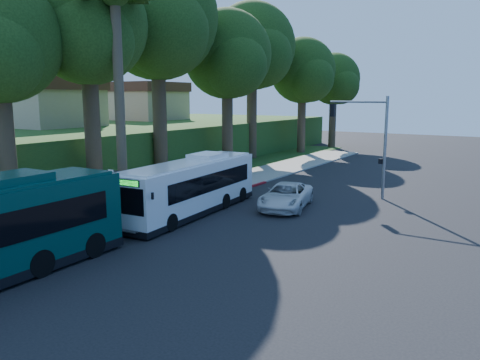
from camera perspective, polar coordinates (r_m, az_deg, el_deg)
The scene contains 17 objects.
ground at distance 26.51m, azimuth 0.96°, elevation -5.06°, with size 140.00×140.00×0.00m, color black.
sidewalk at distance 30.79m, azimuth -10.76°, elevation -2.98°, with size 4.50×70.00×0.12m, color gray.
red_curb at distance 26.45m, azimuth -12.98°, elevation -5.21°, with size 0.25×30.00×0.13m, color maroon.
grass_verge at distance 38.20m, azimuth -11.96°, elevation -0.53°, with size 8.00×70.00×0.06m, color #234719.
bus_shelter at distance 28.43m, azimuth -14.72°, elevation -0.62°, with size 3.20×1.51×2.55m.
stop_sign_pole at distance 25.61m, azimuth -15.37°, elevation -1.18°, with size 0.35×0.06×3.17m.
traffic_signal_pole at distance 33.37m, azimuth 15.64°, elevation 5.42°, with size 4.10×0.30×7.00m.
palm_tree at distance 30.08m, azimuth -14.99°, elevation 20.20°, with size 4.20×4.20×14.40m.
hillside_backdrop at distance 54.32m, azimuth -14.79°, elevation 5.02°, with size 24.00×60.00×8.80m.
tree_0 at distance 33.97m, azimuth -18.05°, elevation 16.84°, with size 8.40×8.00×15.70m.
tree_1 at distance 40.43m, azimuth -9.97°, elevation 18.20°, with size 10.50×10.00×18.26m.
tree_2 at distance 45.60m, azimuth -1.49°, elevation 14.55°, with size 8.82×8.40×15.12m.
tree_3 at distance 53.53m, azimuth 1.58°, elevation 15.50°, with size 10.08×9.60×17.28m.
tree_4 at distance 59.32m, azimuth 7.72°, elevation 12.71°, with size 8.40×8.00×14.14m.
tree_5 at distance 66.29m, azimuth 11.43°, elevation 11.66°, with size 7.35×7.00×12.86m.
white_bus at distance 28.13m, azimuth -5.83°, elevation -0.70°, with size 3.40×11.74×3.45m.
pickup at distance 29.61m, azimuth 5.64°, elevation -1.95°, with size 2.58×5.60×1.56m, color silver.
Camera 1 is at (13.21, -21.91, 6.93)m, focal length 35.00 mm.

